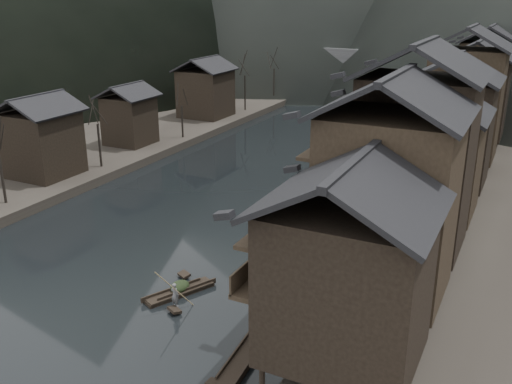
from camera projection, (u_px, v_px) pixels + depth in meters
The scene contains 12 objects.
water at pixel (151, 262), 42.27m from camera, with size 300.00×300.00×0.00m, color black.
left_bank at pixel (122, 112), 90.44m from camera, with size 40.00×200.00×1.20m, color #2D2823.
stilt_houses at pixel (448, 114), 48.44m from camera, with size 9.00×67.60×16.35m.
left_houses at pixel (107, 112), 65.90m from camera, with size 8.10×53.20×8.73m.
bare_trees at pixel (154, 100), 67.85m from camera, with size 3.90×74.05×7.81m.
moored_sampans at pixel (363, 219), 49.60m from camera, with size 3.27×50.18×0.47m.
midriver_boats at pixel (364, 124), 84.26m from camera, with size 13.37×27.25×0.45m.
stone_bridge at pixel (392, 72), 101.26m from camera, with size 40.00×6.00×9.00m.
hero_sampan at pixel (180, 291), 37.70m from camera, with size 3.10×5.14×0.44m.
cargo_heap at pixel (180, 282), 37.73m from camera, with size 1.16×1.52×0.70m, color black.
boatman at pixel (175, 291), 35.61m from camera, with size 0.59×0.39×1.62m, color slate.
bamboo_pole at pixel (175, 255), 34.66m from camera, with size 0.06×0.06×4.44m, color #8C7A51.
Camera 1 is at (23.91, -30.61, 19.11)m, focal length 40.00 mm.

